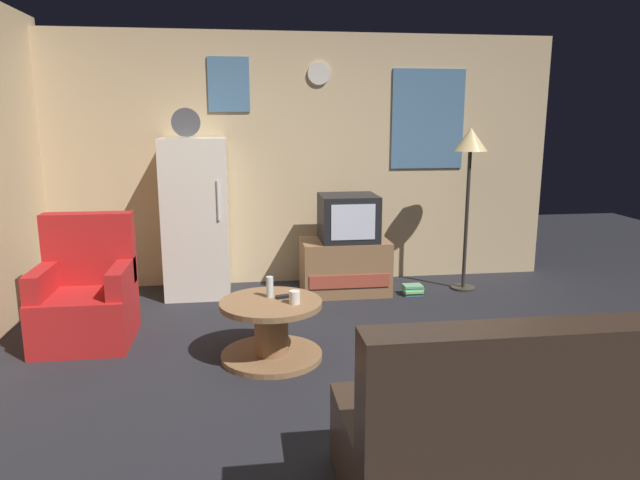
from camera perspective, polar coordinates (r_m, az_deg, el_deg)
The scene contains 13 objects.
ground_plane at distance 3.90m, azimuth 2.18°, elevation -13.61°, with size 12.00×12.00×0.00m, color #232328.
wall_with_art at distance 5.96m, azimuth -1.75°, elevation 7.87°, with size 5.20×0.12×2.50m.
fridge at distance 5.64m, azimuth -12.07°, elevation 2.22°, with size 0.60×0.62×1.77m.
tv_stand at distance 5.66m, azimuth 2.45°, elevation -2.61°, with size 0.84×0.53×0.52m.
crt_tv at distance 5.56m, azimuth 2.80°, elevation 2.21°, with size 0.54×0.51×0.44m.
standing_lamp at distance 5.78m, azimuth 14.56°, elevation 8.36°, with size 0.32×0.32×1.59m.
coffee_table at distance 4.16m, azimuth -4.81°, elevation -8.79°, with size 0.72×0.72×0.43m.
wine_glass at distance 4.15m, azimuth -4.97°, elevation -4.62°, with size 0.05×0.05×0.15m, color silver.
mug_ceramic_white at distance 4.01m, azimuth -2.52°, elevation -5.65°, with size 0.08×0.08×0.09m, color silver.
remote_control at distance 4.15m, azimuth -3.34°, elevation -5.54°, with size 0.15×0.04×0.02m, color black.
armchair at distance 4.78m, azimuth -22.01°, elevation -5.29°, with size 0.68×0.68×0.96m.
couch at distance 2.84m, azimuth 20.69°, elevation -17.71°, with size 1.70×0.80×0.92m.
book_stack at distance 5.70m, azimuth 9.10°, elevation -4.85°, with size 0.20×0.16×0.10m.
Camera 1 is at (-0.62, -3.46, 1.68)m, focal length 32.51 mm.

